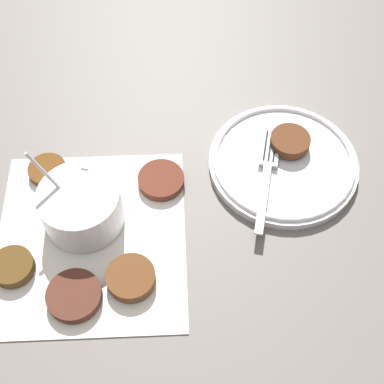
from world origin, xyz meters
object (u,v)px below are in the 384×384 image
Objects in this scene: sauce_bowl at (82,208)px; fork at (267,166)px; serving_plate at (283,162)px; fritter_on_plate at (290,141)px.

sauce_bowl is 0.28m from fork.
fritter_on_plate is at bearing -13.20° from serving_plate.
fritter_on_plate is (0.16, -0.29, -0.01)m from sauce_bowl.
fork reaches higher than serving_plate.
sauce_bowl is at bearing 114.00° from fork.
fritter_on_plate is at bearing -32.86° from fork.
serving_plate is at bearing -51.67° from fork.
fork is (-0.05, 0.03, -0.01)m from fritter_on_plate.
fritter_on_plate reaches higher than serving_plate.
serving_plate is at bearing 166.80° from fritter_on_plate.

